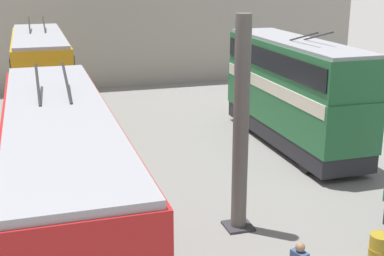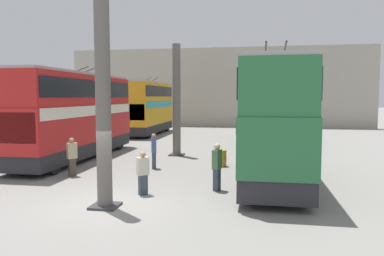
% 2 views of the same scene
% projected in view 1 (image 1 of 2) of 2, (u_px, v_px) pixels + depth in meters
% --- Properties ---
extents(depot_back_wall, '(0.50, 36.00, 9.35)m').
position_uv_depth(depot_back_wall, '(117.00, 18.00, 36.27)').
color(depot_back_wall, '#A8A093').
rests_on(depot_back_wall, ground_plane).
extents(support_column_far, '(0.87, 0.87, 6.73)m').
position_uv_depth(support_column_far, '(241.00, 130.00, 16.17)').
color(support_column_far, '#605B56').
rests_on(support_column_far, ground_plane).
extents(bus_left_far, '(10.05, 2.54, 5.52)m').
position_uv_depth(bus_left_far, '(293.00, 86.00, 24.30)').
color(bus_left_far, black).
rests_on(bus_left_far, ground_plane).
extents(bus_right_near, '(11.39, 2.54, 5.53)m').
position_uv_depth(bus_right_near, '(63.00, 195.00, 12.69)').
color(bus_right_near, black).
rests_on(bus_right_near, ground_plane).
extents(bus_right_mid, '(9.67, 2.54, 5.59)m').
position_uv_depth(bus_right_mid, '(42.00, 78.00, 25.91)').
color(bus_right_mid, black).
rests_on(bus_right_mid, ground_plane).
extents(oil_drum, '(0.63, 0.63, 0.85)m').
position_uv_depth(oil_drum, '(380.00, 249.00, 14.95)').
color(oil_drum, '#B28E23').
rests_on(oil_drum, ground_plane).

